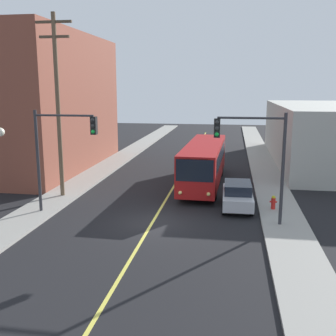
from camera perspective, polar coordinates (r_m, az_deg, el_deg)
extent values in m
plane|color=black|center=(22.71, -2.24, -7.74)|extent=(120.00, 120.00, 0.00)
cube|color=gray|center=(33.90, -11.00, -1.34)|extent=(2.50, 90.00, 0.15)
cube|color=gray|center=(32.04, 14.20, -2.23)|extent=(2.50, 90.00, 0.15)
cube|color=#D8CC4C|center=(37.04, 2.29, -0.16)|extent=(0.16, 60.00, 0.01)
cube|color=brown|center=(39.04, -18.21, 8.77)|extent=(10.00, 18.30, 12.03)
cube|color=black|center=(37.48, -11.02, 2.25)|extent=(0.06, 12.81, 1.30)
cube|color=black|center=(37.12, -11.21, 7.13)|extent=(0.06, 12.81, 1.30)
cube|color=black|center=(37.02, -11.40, 12.07)|extent=(0.06, 12.81, 1.30)
cube|color=black|center=(42.09, 14.84, 3.08)|extent=(0.06, 16.23, 1.30)
cube|color=maroon|center=(30.94, 5.12, 0.91)|extent=(2.90, 12.07, 2.75)
cube|color=black|center=(25.01, 3.78, -0.37)|extent=(2.35, 0.15, 1.40)
cube|color=black|center=(36.72, 6.06, 3.55)|extent=(2.30, 0.15, 1.10)
cube|color=black|center=(30.99, 2.82, 1.95)|extent=(0.36, 10.20, 1.10)
cube|color=black|center=(30.76, 7.46, 1.79)|extent=(0.36, 10.20, 1.10)
cube|color=orange|center=(24.90, 3.80, 0.98)|extent=(1.79, 0.11, 0.30)
sphere|color=#F9D872|center=(25.42, 1.73, -3.51)|extent=(0.24, 0.24, 0.24)
sphere|color=#F9D872|center=(25.22, 5.74, -3.69)|extent=(0.24, 0.24, 0.24)
cylinder|color=black|center=(27.30, 1.84, -3.33)|extent=(0.33, 1.01, 1.00)
cylinder|color=black|center=(27.06, 6.56, -3.54)|extent=(0.33, 1.01, 1.00)
cylinder|color=black|center=(34.73, 3.80, -0.13)|extent=(0.33, 1.01, 1.00)
cylinder|color=black|center=(34.54, 7.51, -0.27)|extent=(0.33, 1.01, 1.00)
cube|color=#B7B7BC|center=(25.58, 9.77, -4.12)|extent=(1.88, 4.43, 0.70)
cube|color=black|center=(25.41, 9.82, -2.71)|extent=(1.66, 2.49, 0.60)
cylinder|color=black|center=(24.22, 7.94, -5.82)|extent=(0.23, 0.64, 0.64)
cylinder|color=black|center=(24.28, 11.74, -5.91)|extent=(0.23, 0.64, 0.64)
cylinder|color=black|center=(27.10, 7.96, -3.94)|extent=(0.23, 0.64, 0.64)
cylinder|color=black|center=(27.15, 11.35, -4.03)|extent=(0.23, 0.64, 0.64)
cylinder|color=brown|center=(27.71, -15.26, 8.24)|extent=(0.28, 0.28, 11.91)
cube|color=#4C3D2D|center=(27.96, -15.87, 19.25)|extent=(2.40, 0.16, 0.16)
cube|color=#4C3D2D|center=(27.85, -15.77, 17.42)|extent=(2.00, 0.16, 0.16)
cylinder|color=#2D2D33|center=(24.85, -17.88, 0.90)|extent=(0.18, 0.18, 6.00)
cylinder|color=#2D2D33|center=(23.77, -14.48, 7.20)|extent=(3.50, 0.12, 0.12)
cube|color=black|center=(23.18, -10.42, 5.91)|extent=(0.32, 0.36, 1.00)
sphere|color=#2D2D2D|center=(22.97, -10.61, 6.65)|extent=(0.22, 0.22, 0.22)
sphere|color=#2D2D2D|center=(23.00, -10.58, 5.86)|extent=(0.22, 0.22, 0.22)
sphere|color=green|center=(23.03, -10.55, 5.07)|extent=(0.22, 0.22, 0.22)
cylinder|color=#2D2D33|center=(22.11, 15.91, -0.25)|extent=(0.18, 0.18, 6.00)
cylinder|color=#2D2D33|center=(21.60, 11.66, 6.93)|extent=(3.50, 0.12, 0.12)
cube|color=black|center=(21.64, 6.95, 5.63)|extent=(0.32, 0.36, 1.00)
sphere|color=#2D2D2D|center=(21.42, 6.95, 6.43)|extent=(0.22, 0.22, 0.22)
sphere|color=#2D2D2D|center=(21.45, 6.93, 5.58)|extent=(0.22, 0.22, 0.22)
sphere|color=green|center=(21.48, 6.91, 4.73)|extent=(0.22, 0.22, 0.22)
sphere|color=#EAE5C6|center=(20.25, -22.62, 4.72)|extent=(0.40, 0.40, 0.40)
cylinder|color=red|center=(25.38, 14.65, -4.86)|extent=(0.26, 0.26, 0.70)
sphere|color=gold|center=(25.28, 14.69, -4.05)|extent=(0.24, 0.24, 0.24)
cylinder|color=red|center=(25.34, 14.30, -4.63)|extent=(0.12, 0.10, 0.10)
cylinder|color=red|center=(25.37, 15.02, -4.65)|extent=(0.12, 0.10, 0.10)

